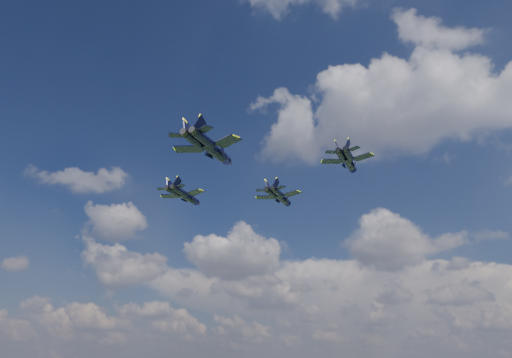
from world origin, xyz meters
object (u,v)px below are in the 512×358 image
object	(u,v)px
jet_lead	(282,198)
jet_right	(349,163)
jet_slot	(215,151)
jet_left	(188,197)

from	to	relation	value
jet_lead	jet_right	size ratio (longest dim) A/B	1.08
jet_right	jet_slot	world-z (taller)	jet_right
jet_lead	jet_left	bearing A→B (deg)	-130.95
jet_lead	jet_left	size ratio (longest dim) A/B	1.08
jet_slot	jet_right	bearing A→B (deg)	49.15
jet_right	jet_slot	size ratio (longest dim) A/B	0.83
jet_left	jet_right	xyz separation A→B (m)	(36.73, 6.10, 3.54)
jet_left	jet_right	distance (m)	37.40
jet_lead	jet_right	xyz separation A→B (m)	(22.01, -13.64, 0.15)
jet_left	jet_slot	distance (m)	25.59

